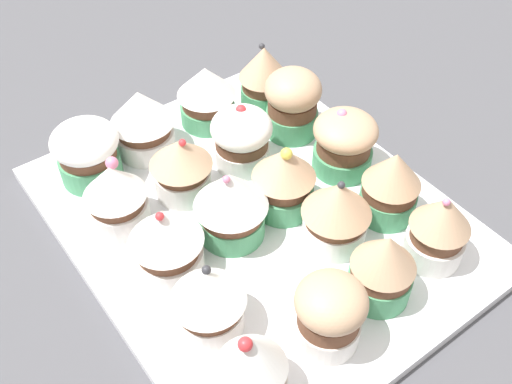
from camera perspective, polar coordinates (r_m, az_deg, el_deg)
The scene contains 21 objects.
ground_plane at distance 60.35cm, azimuth 0.00°, elevation -3.78°, with size 180.00×180.00×3.00cm, color #4C4C51.
baking_tray at distance 58.76cm, azimuth 0.00°, elevation -2.45°, with size 40.01×33.12×1.20cm.
cupcake_0 at distance 61.85cm, azimuth -15.61°, elevation 3.69°, with size 6.67×6.67×6.52cm.
cupcake_1 at distance 56.42cm, azimuth -13.09°, elevation -0.31°, with size 5.85×5.85×7.50cm.
cupcake_2 at distance 51.83cm, azimuth -8.44°, elevation -4.40°, with size 6.47×6.47×7.60cm.
cupcake_3 at distance 48.06cm, azimuth -4.49°, elevation -10.07°, with size 6.09×6.09×7.02cm.
cupcake_4 at distance 44.73cm, azimuth -0.41°, elevation -16.08°, with size 5.28×5.28×7.86cm.
cupcake_5 at distance 63.47cm, azimuth -10.64°, elevation 6.62°, with size 6.67×6.67×7.51cm.
cupcake_6 at distance 58.36cm, azimuth -7.04°, elevation 2.43°, with size 6.10×6.10×6.87cm.
cupcake_7 at distance 53.82cm, azimuth -2.38°, elevation -1.08°, with size 6.76×6.76×7.79cm.
cupcake_8 at distance 47.53cm, azimuth 6.93°, elevation -11.20°, with size 5.64×5.64×6.95cm.
cupcake_9 at distance 66.56cm, azimuth -4.66°, elevation 9.11°, with size 6.41×6.41×7.03cm.
cupcake_10 at distance 61.12cm, azimuth -1.36°, elevation 5.16°, with size 6.23×6.23×6.98cm.
cupcake_11 at distance 56.34cm, azimuth 2.63°, elevation 1.26°, with size 6.03×6.03×7.71cm.
cupcake_12 at distance 53.85cm, azimuth 7.57°, elevation -1.90°, with size 6.28×6.28×7.45cm.
cupcake_13 at distance 50.67cm, azimuth 11.84°, elevation -6.91°, with size 5.40×5.40×7.36cm.
cupcake_14 at distance 68.82cm, azimuth 0.75°, elevation 10.92°, with size 5.68×5.68×7.69cm.
cupcake_15 at distance 64.84cm, azimuth 3.45°, elevation 8.45°, with size 6.03×6.03×7.72cm.
cupcake_16 at distance 61.38cm, azimuth 8.08°, elevation 4.86°, with size 6.44×6.44×6.98cm.
cupcake_17 at distance 56.99cm, azimuth 12.57°, elevation 0.66°, with size 5.45×5.45×7.59cm.
cupcake_18 at distance 54.39cm, azimuth 16.83°, elevation -3.33°, with size 5.27×5.27×7.72cm.
Camera 1 is at (31.44, -23.33, 44.42)cm, focal length 42.54 mm.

